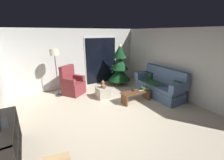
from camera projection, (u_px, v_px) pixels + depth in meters
ground_plane at (112, 116)px, 4.39m from camera, size 7.00×7.00×0.00m
wall_back at (77, 58)px, 6.54m from camera, size 5.72×0.12×2.50m
wall_right at (181, 64)px, 5.36m from camera, size 0.12×6.00×2.50m
patio_door_frame at (101, 60)px, 7.05m from camera, size 1.60×0.02×2.20m
patio_door_glass at (101, 61)px, 7.05m from camera, size 1.50×0.02×2.10m
couch at (160, 86)px, 5.69m from camera, size 0.80×1.95×1.08m
coffee_table at (136, 95)px, 5.23m from camera, size 1.10×0.40×0.39m
remote_black at (133, 90)px, 5.24m from camera, size 0.05×0.16×0.02m
remote_white at (141, 91)px, 5.23m from camera, size 0.16×0.10×0.02m
book_stack at (145, 88)px, 5.34m from camera, size 0.27×0.23×0.10m
cell_phone at (145, 87)px, 5.31m from camera, size 0.13×0.16×0.01m
christmas_tree at (119, 67)px, 6.81m from camera, size 1.04×1.04×1.89m
armchair at (72, 84)px, 5.85m from camera, size 0.95×0.96×1.13m
floor_lamp at (55, 57)px, 5.36m from camera, size 0.32×0.32×1.78m
media_shelf at (3, 146)px, 2.73m from camera, size 0.40×1.40×0.78m
ottoman at (103, 93)px, 5.56m from camera, size 0.44×0.44×0.40m
teddy_bear_chestnut at (103, 85)px, 5.46m from camera, size 0.21×0.21×0.29m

